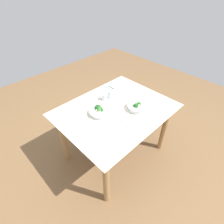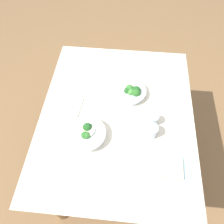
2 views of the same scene
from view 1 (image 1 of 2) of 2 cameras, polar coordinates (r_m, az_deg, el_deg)
The scene contains 11 objects.
ground_plane at distance 2.57m, azimuth 0.96°, elevation -12.89°, with size 6.00×6.00×0.00m, color brown.
dining_table at distance 2.09m, azimuth 1.16°, elevation -1.81°, with size 1.28×1.01×0.78m.
broccoli_bowl_far at distance 1.94m, azimuth -4.10°, elevation 0.34°, with size 0.23×0.23×0.09m.
broccoli_bowl_near at distance 2.01m, azimuth 8.27°, elevation 1.73°, with size 0.23×0.23×0.09m.
bread_side_plate at distance 2.40m, azimuth 1.04°, elevation 8.30°, with size 0.21×0.21×0.03m.
water_glass_center at distance 2.14m, azimuth -2.46°, elevation 4.91°, with size 0.07×0.07×0.08m, color silver.
water_glass_side at distance 2.18m, azimuth -0.51°, elevation 5.79°, with size 0.08×0.08×0.09m, color silver.
fork_by_far_bowl at distance 2.15m, azimuth 10.03°, elevation 3.23°, with size 0.04×0.11×0.00m.
fork_by_near_bowl at distance 1.75m, azimuth -10.18°, elevation -6.86°, with size 0.10×0.02×0.00m.
table_knife_left at distance 1.94m, azimuth -12.81°, elevation -1.95°, with size 0.22×0.01×0.00m, color #B7B7BC.
napkin_folded_upper at distance 1.83m, azimuth 8.01°, elevation -4.15°, with size 0.19×0.17×0.01m, color #B1A997.
Camera 1 is at (-1.13, -1.09, 2.03)m, focal length 28.07 mm.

